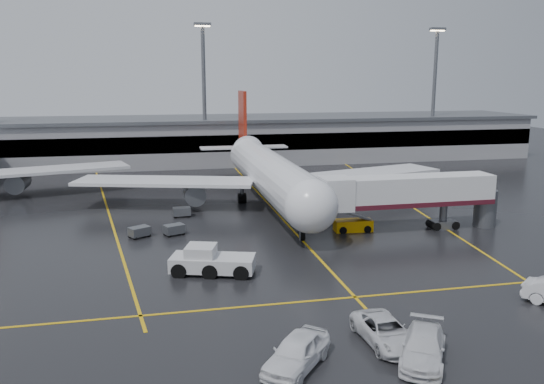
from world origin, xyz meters
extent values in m
plane|color=black|center=(0.00, 0.00, 0.00)|extent=(220.00, 220.00, 0.00)
cube|color=gold|center=(0.00, 0.00, 0.01)|extent=(0.25, 90.00, 0.02)
cube|color=gold|center=(0.00, -22.00, 0.01)|extent=(60.00, 0.25, 0.02)
cube|color=gold|center=(-20.00, 10.00, 0.01)|extent=(9.99, 69.35, 0.02)
cube|color=gold|center=(18.00, 10.00, 0.01)|extent=(7.57, 69.64, 0.02)
cube|color=gray|center=(0.00, 48.00, 4.00)|extent=(120.00, 18.00, 8.00)
cube|color=black|center=(0.00, 39.20, 4.50)|extent=(120.00, 0.40, 3.00)
cube|color=#595B60|center=(0.00, 48.00, 8.30)|extent=(122.00, 19.00, 0.60)
cylinder|color=#595B60|center=(-5.00, 42.00, 12.50)|extent=(0.70, 0.70, 25.00)
cube|color=#595B60|center=(-5.00, 42.00, 25.20)|extent=(3.00, 1.20, 0.50)
cube|color=#FFE5B2|center=(-5.00, 42.00, 24.90)|extent=(2.60, 0.90, 0.20)
cylinder|color=#595B60|center=(40.00, 42.00, 12.50)|extent=(0.70, 0.70, 25.00)
cube|color=#595B60|center=(40.00, 42.00, 25.20)|extent=(3.00, 1.20, 0.50)
cube|color=#FFE5B2|center=(40.00, 42.00, 24.90)|extent=(2.60, 0.90, 0.20)
cylinder|color=silver|center=(0.00, 8.00, 4.20)|extent=(5.20, 36.00, 5.20)
sphere|color=silver|center=(0.00, -10.00, 4.20)|extent=(5.20, 5.20, 5.20)
cone|color=silver|center=(0.00, 29.00, 4.80)|extent=(4.94, 8.00, 4.94)
cube|color=maroon|center=(0.00, 30.00, 9.70)|extent=(0.50, 5.50, 8.50)
cube|color=silver|center=(0.00, 29.00, 5.00)|extent=(14.00, 3.00, 0.25)
cube|color=silver|center=(-13.00, 10.00, 3.40)|extent=(22.80, 11.83, 0.40)
cube|color=silver|center=(13.00, 10.00, 3.40)|extent=(22.80, 11.83, 0.40)
cylinder|color=#595B60|center=(-9.50, 9.00, 2.00)|extent=(2.60, 4.50, 2.60)
cylinder|color=#595B60|center=(9.50, 9.00, 2.00)|extent=(2.60, 4.50, 2.60)
cylinder|color=#595B60|center=(0.00, -7.00, 1.00)|extent=(0.56, 0.56, 2.00)
cylinder|color=#595B60|center=(-3.20, 11.00, 1.00)|extent=(0.56, 0.56, 2.00)
cylinder|color=#595B60|center=(3.20, 11.00, 1.00)|extent=(0.56, 0.56, 2.00)
cylinder|color=black|center=(0.00, -7.00, 0.45)|extent=(0.40, 1.10, 1.10)
cylinder|color=black|center=(-3.20, 11.00, 0.55)|extent=(1.00, 1.40, 1.40)
cylinder|color=black|center=(3.20, 11.00, 0.55)|extent=(1.00, 1.40, 1.40)
cube|color=silver|center=(-29.00, 22.00, 3.40)|extent=(22.80, 11.83, 0.40)
cylinder|color=#595B60|center=(-32.50, 21.00, 2.00)|extent=(2.60, 4.50, 2.60)
cube|color=silver|center=(12.00, -6.00, 4.40)|extent=(18.00, 3.20, 3.00)
cube|color=#45101B|center=(12.00, -6.00, 3.10)|extent=(18.00, 3.30, 0.50)
cube|color=silver|center=(3.80, -6.00, 4.40)|extent=(3.00, 3.40, 3.30)
cylinder|color=#595B60|center=(16.00, -6.00, 1.50)|extent=(0.80, 0.80, 3.00)
cube|color=#595B60|center=(16.00, -6.00, 0.45)|extent=(2.60, 1.60, 0.90)
cylinder|color=#595B60|center=(21.00, -6.00, 2.00)|extent=(2.40, 2.40, 4.00)
cylinder|color=black|center=(14.90, -6.00, 0.45)|extent=(0.90, 1.80, 0.90)
cylinder|color=black|center=(17.10, -6.00, 0.45)|extent=(0.90, 1.80, 0.90)
cube|color=silver|center=(-9.75, -14.66, 0.89)|extent=(7.40, 4.68, 1.18)
cube|color=silver|center=(-10.69, -14.36, 1.87)|extent=(2.96, 2.96, 0.98)
cube|color=black|center=(-10.69, -14.36, 1.87)|extent=(2.66, 2.66, 0.89)
cylinder|color=black|center=(-12.20, -13.90, 0.54)|extent=(2.10, 3.20, 1.28)
cylinder|color=black|center=(-9.75, -14.66, 0.54)|extent=(2.10, 3.20, 1.28)
cylinder|color=black|center=(-7.31, -15.42, 0.54)|extent=(2.10, 3.20, 1.28)
cube|color=#E59A04|center=(6.20, -4.87, 0.61)|extent=(4.08, 1.89, 1.22)
cube|color=#595B60|center=(6.20, -4.87, 1.77)|extent=(3.90, 1.22, 1.39)
cylinder|color=black|center=(4.88, -4.79, 0.33)|extent=(0.88, 1.93, 0.78)
cylinder|color=black|center=(7.53, -4.94, 0.33)|extent=(0.88, 1.93, 0.78)
imported|color=silver|center=(-0.78, -29.20, 0.79)|extent=(2.92, 5.79, 1.57)
imported|color=silver|center=(0.49, -31.63, 0.84)|extent=(5.00, 6.18, 1.68)
imported|color=white|center=(-6.80, -30.86, 0.94)|extent=(5.27, 5.66, 1.88)
cube|color=#595B60|center=(-12.47, -2.47, 0.65)|extent=(2.35, 1.98, 0.90)
cylinder|color=black|center=(-13.01, -3.24, 0.18)|extent=(0.40, 0.20, 0.40)
cylinder|color=black|center=(-11.53, -2.62, 0.18)|extent=(0.40, 0.20, 0.40)
cylinder|color=black|center=(-13.40, -2.32, 0.18)|extent=(0.40, 0.20, 0.40)
cylinder|color=black|center=(-11.92, -1.70, 0.18)|extent=(0.40, 0.20, 0.40)
cube|color=#595B60|center=(-15.95, -2.59, 0.65)|extent=(2.38, 2.15, 0.90)
cylinder|color=black|center=(-16.38, -3.43, 0.18)|extent=(0.40, 0.20, 0.40)
cylinder|color=black|center=(-15.01, -2.60, 0.18)|extent=(0.40, 0.20, 0.40)
cylinder|color=black|center=(-16.89, -2.58, 0.18)|extent=(0.40, 0.20, 0.40)
cylinder|color=black|center=(-15.53, -1.74, 0.18)|extent=(0.40, 0.20, 0.40)
cube|color=#595B60|center=(-11.28, 5.12, 0.65)|extent=(2.05, 1.38, 0.90)
cylinder|color=black|center=(-12.06, 4.59, 0.18)|extent=(0.40, 0.20, 0.40)
cylinder|color=black|center=(-10.46, 4.66, 0.18)|extent=(0.40, 0.20, 0.40)
cylinder|color=black|center=(-12.10, 5.59, 0.18)|extent=(0.40, 0.20, 0.40)
cylinder|color=black|center=(-10.50, 5.66, 0.18)|extent=(0.40, 0.20, 0.40)
camera|label=1|loc=(-14.05, -57.99, 15.90)|focal=36.18mm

